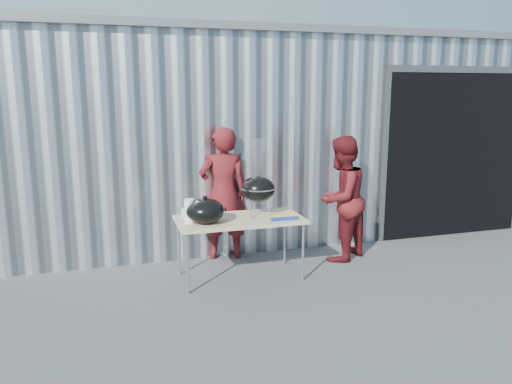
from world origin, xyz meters
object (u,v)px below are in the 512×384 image
object	(u,v)px
kettle_grill	(258,182)
person_bystander	(341,199)
person_cook	(224,194)
folding_table	(240,221)

from	to	relation	value
kettle_grill	person_bystander	distance (m)	1.31
kettle_grill	person_cook	xyz separation A→B (m)	(-0.25, 0.76, -0.28)
folding_table	kettle_grill	size ratio (longest dim) A/B	1.61
folding_table	person_cook	size ratio (longest dim) A/B	0.84
folding_table	person_bystander	bearing A→B (deg)	11.30
kettle_grill	person_bystander	bearing A→B (deg)	11.56
kettle_grill	person_bystander	xyz separation A→B (m)	(1.23, 0.25, -0.34)
folding_table	person_cook	distance (m)	0.82
person_cook	person_bystander	world-z (taller)	person_cook
folding_table	person_cook	world-z (taller)	person_cook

